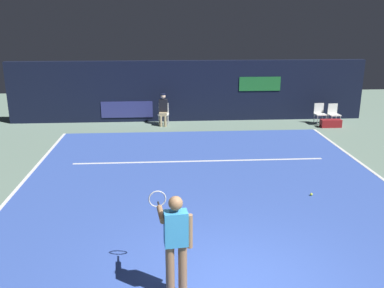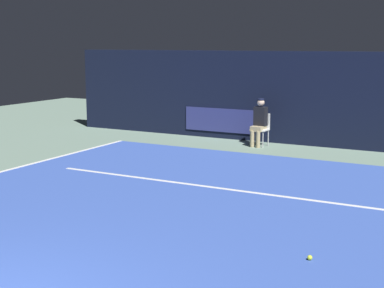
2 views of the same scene
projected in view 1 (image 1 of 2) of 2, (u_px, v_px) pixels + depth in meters
name	position (u px, v px, depth m)	size (l,w,h in m)	color
ground_plane	(206.00, 185.00, 11.13)	(30.38, 30.38, 0.00)	slate
court_surface	(206.00, 185.00, 11.12)	(10.01, 11.12, 0.01)	#3856B2
line_sideline_left	(384.00, 180.00, 11.43)	(0.10, 11.12, 0.01)	white
line_sideline_right	(16.00, 190.00, 10.81)	(0.10, 11.12, 0.01)	white
line_service	(199.00, 161.00, 12.98)	(7.80, 0.10, 0.01)	white
back_wall	(189.00, 91.00, 17.96)	(15.31, 0.33, 2.60)	black
tennis_player	(176.00, 240.00, 6.42)	(0.70, 0.93, 1.73)	#8C6647
line_judge_on_chair	(163.00, 109.00, 17.28)	(0.47, 0.55, 1.32)	white
courtside_chair_near	(334.00, 113.00, 17.42)	(0.47, 0.45, 0.88)	white
courtside_chair_far	(320.00, 113.00, 17.51)	(0.47, 0.44, 0.88)	white
tennis_ball	(311.00, 194.00, 10.44)	(0.07, 0.07, 0.07)	#CCE033
equipment_bag	(331.00, 123.00, 17.11)	(0.84, 0.32, 0.32)	maroon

